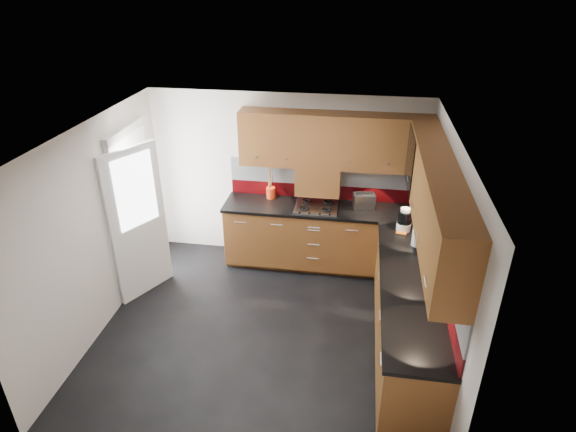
% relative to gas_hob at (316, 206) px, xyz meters
% --- Properties ---
extents(room, '(4.00, 3.80, 2.64)m').
position_rel_gas_hob_xyz_m(room, '(-0.45, -1.47, 0.54)').
color(room, black).
extents(base_cabinets, '(2.70, 3.20, 0.95)m').
position_rel_gas_hob_xyz_m(base_cabinets, '(0.62, -0.75, -0.52)').
color(base_cabinets, '#5D3814').
rests_on(base_cabinets, room).
extents(countertop, '(2.72, 3.22, 0.04)m').
position_rel_gas_hob_xyz_m(countertop, '(0.60, -0.77, -0.03)').
color(countertop, black).
rests_on(countertop, base_cabinets).
extents(backsplash, '(2.70, 3.20, 0.54)m').
position_rel_gas_hob_xyz_m(backsplash, '(0.83, -0.54, 0.26)').
color(backsplash, maroon).
rests_on(backsplash, countertop).
extents(upper_cabinets, '(2.50, 3.20, 0.72)m').
position_rel_gas_hob_xyz_m(upper_cabinets, '(0.78, -0.69, 0.88)').
color(upper_cabinets, '#5D3814').
rests_on(upper_cabinets, room).
extents(extractor_hood, '(0.60, 0.33, 0.40)m').
position_rel_gas_hob_xyz_m(extractor_hood, '(0.00, 0.17, 0.33)').
color(extractor_hood, '#5D3814').
rests_on(extractor_hood, room).
extents(glass_cabinet, '(0.32, 0.80, 0.66)m').
position_rel_gas_hob_xyz_m(glass_cabinet, '(1.26, -0.40, 0.91)').
color(glass_cabinet, black).
rests_on(glass_cabinet, room).
extents(back_door, '(0.42, 1.19, 2.04)m').
position_rel_gas_hob_xyz_m(back_door, '(-2.23, -0.72, 0.08)').
color(back_door, white).
rests_on(back_door, room).
extents(gas_hob, '(0.58, 0.51, 0.04)m').
position_rel_gas_hob_xyz_m(gas_hob, '(0.00, 0.00, 0.00)').
color(gas_hob, silver).
rests_on(gas_hob, countertop).
extents(utensil_pot, '(0.13, 0.13, 0.46)m').
position_rel_gas_hob_xyz_m(utensil_pot, '(-0.67, 0.21, 0.09)').
color(utensil_pot, red).
rests_on(utensil_pot, countertop).
extents(toaster, '(0.31, 0.23, 0.21)m').
position_rel_gas_hob_xyz_m(toaster, '(0.63, 0.11, 0.08)').
color(toaster, silver).
rests_on(toaster, countertop).
extents(food_processor, '(0.18, 0.18, 0.30)m').
position_rel_gas_hob_xyz_m(food_processor, '(1.13, -0.45, 0.12)').
color(food_processor, white).
rests_on(food_processor, countertop).
extents(paper_towel, '(0.15, 0.15, 0.25)m').
position_rel_gas_hob_xyz_m(paper_towel, '(1.26, -0.81, 0.11)').
color(paper_towel, white).
rests_on(paper_towel, countertop).
extents(orange_cloth, '(0.14, 0.13, 0.01)m').
position_rel_gas_hob_xyz_m(orange_cloth, '(1.11, -0.53, -0.01)').
color(orange_cloth, orange).
rests_on(orange_cloth, countertop).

